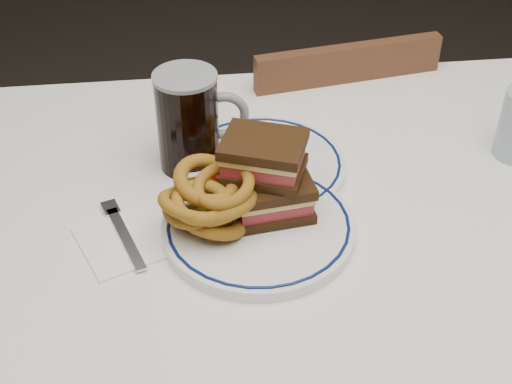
{
  "coord_description": "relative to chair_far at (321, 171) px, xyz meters",
  "views": [
    {
      "loc": [
        -0.15,
        -0.84,
        1.45
      ],
      "look_at": [
        -0.06,
        -0.03,
        0.81
      ],
      "focal_mm": 50.0,
      "sensor_mm": 36.0,
      "label": 1
    }
  ],
  "objects": [
    {
      "name": "chair_far",
      "position": [
        0.0,
        0.0,
        0.0
      ],
      "size": [
        0.44,
        0.44,
        0.82
      ],
      "color": "#462916",
      "rests_on": "floor"
    },
    {
      "name": "reuben_sandwich",
      "position": [
        -0.2,
        -0.51,
        0.38
      ],
      "size": [
        0.14,
        0.13,
        0.12
      ],
      "color": "black",
      "rests_on": "main_plate"
    },
    {
      "name": "onion_rings_main",
      "position": [
        -0.29,
        -0.54,
        0.37
      ],
      "size": [
        0.16,
        0.13,
        0.12
      ],
      "color": "brown",
      "rests_on": "main_plate"
    },
    {
      "name": "ketchup_ramekin",
      "position": [
        -0.27,
        -0.47,
        0.34
      ],
      "size": [
        0.06,
        0.06,
        0.03
      ],
      "color": "silver",
      "rests_on": "main_plate"
    },
    {
      "name": "main_plate",
      "position": [
        -0.21,
        -0.54,
        0.31
      ],
      "size": [
        0.29,
        0.29,
        0.02
      ],
      "color": "white",
      "rests_on": "dining_table"
    },
    {
      "name": "far_plate",
      "position": [
        -0.19,
        -0.38,
        0.31
      ],
      "size": [
        0.28,
        0.28,
        0.02
      ],
      "color": "white",
      "rests_on": "dining_table"
    },
    {
      "name": "beer_mug",
      "position": [
        -0.3,
        -0.35,
        0.39
      ],
      "size": [
        0.15,
        0.1,
        0.17
      ],
      "color": "black",
      "rests_on": "dining_table"
    },
    {
      "name": "dining_table",
      "position": [
        -0.16,
        -0.48,
        0.2
      ],
      "size": [
        1.27,
        0.87,
        0.75
      ],
      "color": "white",
      "rests_on": "floor"
    },
    {
      "name": "onion_rings_far",
      "position": [
        -0.2,
        -0.4,
        0.33
      ],
      "size": [
        0.11,
        0.1,
        0.04
      ],
      "color": "brown",
      "rests_on": "far_plate"
    },
    {
      "name": "napkin_fork",
      "position": [
        -0.41,
        -0.53,
        0.3
      ],
      "size": [
        0.17,
        0.18,
        0.01
      ],
      "color": "white",
      "rests_on": "dining_table"
    }
  ]
}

